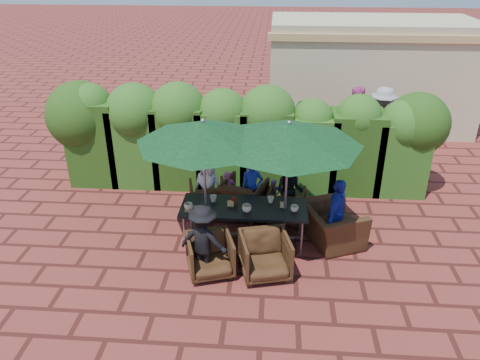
# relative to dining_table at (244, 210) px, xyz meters

# --- Properties ---
(ground) EXTENTS (80.00, 80.00, 0.00)m
(ground) POSITION_rel_dining_table_xyz_m (-0.14, 0.06, -0.68)
(ground) COLOR maroon
(ground) RESTS_ON ground
(dining_table) EXTENTS (2.35, 0.90, 0.75)m
(dining_table) POSITION_rel_dining_table_xyz_m (0.00, 0.00, 0.00)
(dining_table) COLOR black
(dining_table) RESTS_ON ground
(umbrella_left) EXTENTS (2.39, 2.39, 2.46)m
(umbrella_left) POSITION_rel_dining_table_xyz_m (-0.71, -0.02, 1.54)
(umbrella_left) COLOR gray
(umbrella_left) RESTS_ON ground
(umbrella_right) EXTENTS (2.60, 2.60, 2.46)m
(umbrella_right) POSITION_rel_dining_table_xyz_m (0.76, -0.01, 1.54)
(umbrella_right) COLOR gray
(umbrella_right) RESTS_ON ground
(chair_far_left) EXTENTS (0.87, 0.84, 0.75)m
(chair_far_left) POSITION_rel_dining_table_xyz_m (-0.83, 1.04, -0.30)
(chair_far_left) COLOR black
(chair_far_left) RESTS_ON ground
(chair_far_mid) EXTENTS (1.05, 1.02, 0.86)m
(chair_far_mid) POSITION_rel_dining_table_xyz_m (-0.07, 1.01, -0.24)
(chair_far_mid) COLOR black
(chair_far_mid) RESTS_ON ground
(chair_far_right) EXTENTS (0.84, 0.80, 0.75)m
(chair_far_right) POSITION_rel_dining_table_xyz_m (0.80, 0.84, -0.30)
(chair_far_right) COLOR black
(chair_far_right) RESTS_ON ground
(chair_near_left) EXTENTS (0.93, 0.90, 0.78)m
(chair_near_left) POSITION_rel_dining_table_xyz_m (-0.51, -1.03, -0.29)
(chair_near_left) COLOR black
(chair_near_left) RESTS_ON ground
(chair_near_right) EXTENTS (0.96, 0.92, 0.83)m
(chair_near_right) POSITION_rel_dining_table_xyz_m (0.43, -1.00, -0.26)
(chair_near_right) COLOR black
(chair_near_right) RESTS_ON ground
(chair_end_right) EXTENTS (1.10, 1.31, 0.98)m
(chair_end_right) POSITION_rel_dining_table_xyz_m (1.67, 0.09, -0.19)
(chair_end_right) COLOR black
(chair_end_right) RESTS_ON ground
(adult_far_left) EXTENTS (0.69, 0.51, 1.24)m
(adult_far_left) POSITION_rel_dining_table_xyz_m (-0.82, 1.04, -0.05)
(adult_far_left) COLOR silver
(adult_far_left) RESTS_ON ground
(adult_far_mid) EXTENTS (0.54, 0.48, 1.28)m
(adult_far_mid) POSITION_rel_dining_table_xyz_m (0.10, 0.91, -0.03)
(adult_far_mid) COLOR #1E2AA3
(adult_far_mid) RESTS_ON ground
(adult_far_right) EXTENTS (0.65, 0.48, 1.21)m
(adult_far_right) POSITION_rel_dining_table_xyz_m (0.87, 0.95, -0.07)
(adult_far_right) COLOR black
(adult_far_right) RESTS_ON ground
(adult_near_left) EXTENTS (0.91, 0.59, 1.31)m
(adult_near_left) POSITION_rel_dining_table_xyz_m (-0.61, -1.04, -0.02)
(adult_near_left) COLOR black
(adult_near_left) RESTS_ON ground
(adult_end_right) EXTENTS (0.68, 0.90, 1.37)m
(adult_end_right) POSITION_rel_dining_table_xyz_m (1.71, -0.03, 0.01)
(adult_end_right) COLOR #1E2AA3
(adult_end_right) RESTS_ON ground
(child_left) EXTENTS (0.37, 0.33, 0.89)m
(child_left) POSITION_rel_dining_table_xyz_m (-0.42, 1.14, -0.23)
(child_left) COLOR #CD4897
(child_left) RESTS_ON ground
(child_right) EXTENTS (0.28, 0.23, 0.75)m
(child_right) POSITION_rel_dining_table_xyz_m (0.55, 1.15, -0.30)
(child_right) COLOR #774697
(child_right) RESTS_ON ground
(pedestrian_a) EXTENTS (1.50, 0.70, 1.55)m
(pedestrian_a) POSITION_rel_dining_table_xyz_m (1.25, 4.22, 0.10)
(pedestrian_a) COLOR green
(pedestrian_a) RESTS_ON ground
(pedestrian_b) EXTENTS (0.93, 0.60, 1.88)m
(pedestrian_b) POSITION_rel_dining_table_xyz_m (2.62, 4.46, 0.27)
(pedestrian_b) COLOR #CD4897
(pedestrian_b) RESTS_ON ground
(pedestrian_c) EXTENTS (1.34, 1.10, 1.91)m
(pedestrian_c) POSITION_rel_dining_table_xyz_m (3.31, 4.33, 0.28)
(pedestrian_c) COLOR gray
(pedestrian_c) RESTS_ON ground
(cup_a) EXTENTS (0.16, 0.16, 0.13)m
(cup_a) POSITION_rel_dining_table_xyz_m (-1.01, -0.18, 0.14)
(cup_a) COLOR beige
(cup_a) RESTS_ON dining_table
(cup_b) EXTENTS (0.13, 0.13, 0.12)m
(cup_b) POSITION_rel_dining_table_xyz_m (-0.59, 0.15, 0.14)
(cup_b) COLOR beige
(cup_b) RESTS_ON dining_table
(cup_c) EXTENTS (0.17, 0.17, 0.14)m
(cup_c) POSITION_rel_dining_table_xyz_m (0.06, -0.18, 0.14)
(cup_c) COLOR beige
(cup_c) RESTS_ON dining_table
(cup_d) EXTENTS (0.12, 0.12, 0.12)m
(cup_d) POSITION_rel_dining_table_xyz_m (0.49, 0.19, 0.13)
(cup_d) COLOR beige
(cup_d) RESTS_ON dining_table
(cup_e) EXTENTS (0.15, 0.15, 0.12)m
(cup_e) POSITION_rel_dining_table_xyz_m (0.93, -0.11, 0.13)
(cup_e) COLOR beige
(cup_e) RESTS_ON dining_table
(ketchup_bottle) EXTENTS (0.04, 0.04, 0.17)m
(ketchup_bottle) POSITION_rel_dining_table_xyz_m (-0.21, 0.03, 0.16)
(ketchup_bottle) COLOR #B20C0A
(ketchup_bottle) RESTS_ON dining_table
(sauce_bottle) EXTENTS (0.04, 0.04, 0.17)m
(sauce_bottle) POSITION_rel_dining_table_xyz_m (-0.16, 0.04, 0.16)
(sauce_bottle) COLOR #4C230C
(sauce_bottle) RESTS_ON dining_table
(serving_tray) EXTENTS (0.35, 0.25, 0.02)m
(serving_tray) POSITION_rel_dining_table_xyz_m (-0.90, -0.17, 0.08)
(serving_tray) COLOR #936747
(serving_tray) RESTS_ON dining_table
(number_block_left) EXTENTS (0.12, 0.06, 0.10)m
(number_block_left) POSITION_rel_dining_table_xyz_m (-0.25, 0.01, 0.12)
(number_block_left) COLOR #DEB571
(number_block_left) RESTS_ON dining_table
(number_block_right) EXTENTS (0.12, 0.06, 0.10)m
(number_block_right) POSITION_rel_dining_table_xyz_m (0.73, 0.03, 0.12)
(number_block_right) COLOR #DEB571
(number_block_right) RESTS_ON dining_table
(hedge_wall) EXTENTS (9.10, 1.60, 2.45)m
(hedge_wall) POSITION_rel_dining_table_xyz_m (-0.40, 2.38, 0.67)
(hedge_wall) COLOR #1A370F
(hedge_wall) RESTS_ON ground
(building) EXTENTS (6.20, 3.08, 3.20)m
(building) POSITION_rel_dining_table_xyz_m (3.36, 7.05, 0.93)
(building) COLOR #BAAB8A
(building) RESTS_ON ground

